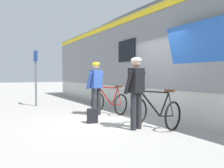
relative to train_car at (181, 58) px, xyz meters
name	(u,v)px	position (x,y,z in m)	size (l,w,h in m)	color
ground_plane	(120,122)	(-2.90, -0.52, -1.97)	(80.00, 80.00, 0.00)	gray
train_car	(181,58)	(0.00, 0.00, 0.00)	(3.26, 18.74, 3.88)	slate
cyclist_near_in_dark	(136,86)	(-2.99, -1.41, -0.91)	(0.66, 0.43, 1.76)	#232328
cyclist_far_in_blue	(96,84)	(-3.00, 0.85, -0.91)	(0.66, 0.42, 1.76)	#232328
bicycle_near_black	(155,112)	(-2.45, -1.49, -1.56)	(0.98, 1.23, 0.99)	black
bicycle_far_red	(109,102)	(-2.47, 0.91, -1.56)	(1.07, 1.26, 0.99)	black
backpack_on_platform	(92,116)	(-3.62, -0.21, -1.77)	(0.28, 0.18, 0.40)	black
platform_sign_post	(36,68)	(-4.27, 4.18, -0.34)	(0.08, 0.70, 2.40)	#595B60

